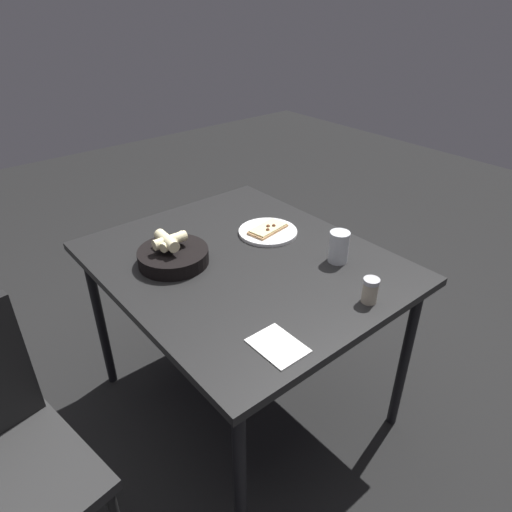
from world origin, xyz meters
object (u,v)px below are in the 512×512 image
Objects in this scene: dining_table at (243,273)px; beer_glass at (339,249)px; pizza_plate at (268,231)px; bread_basket at (173,254)px; pepper_shaker at (370,292)px.

beer_glass reaches higher than dining_table.
pizza_plate reaches higher than dining_table.
beer_glass is (-0.38, -0.48, 0.02)m from bread_basket.
dining_table is 4.33× the size of bread_basket.
pepper_shaker is (-0.47, -0.15, 0.10)m from dining_table.
beer_glass is at bearing -128.56° from bread_basket.
beer_glass is (-0.33, -0.06, 0.04)m from pizza_plate.
pizza_plate is 0.57m from pepper_shaker.
beer_glass is at bearing -131.48° from dining_table.
pepper_shaker reaches higher than dining_table.
pizza_plate is at bearing 9.52° from beer_glass.
beer_glass is at bearing -170.48° from pizza_plate.
beer_glass is (-0.23, -0.27, 0.11)m from dining_table.
pepper_shaker is (-0.24, 0.12, -0.01)m from beer_glass.
dining_table is 4.63× the size of pizza_plate.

